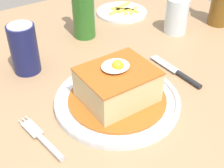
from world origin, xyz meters
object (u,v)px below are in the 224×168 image
object	(u,v)px
soda_can	(24,49)
drinking_glass	(176,18)
fork	(44,141)
beer_bottle_green	(83,4)
main_plate	(117,100)
side_plate_fries	(122,12)
knife	(181,75)

from	to	relation	value
soda_can	drinking_glass	bearing A→B (deg)	-6.72
fork	soda_can	distance (m)	0.26
beer_bottle_green	drinking_glass	xyz separation A→B (m)	(0.24, -0.13, -0.05)
main_plate	side_plate_fries	world-z (taller)	main_plate
main_plate	drinking_glass	xyz separation A→B (m)	(0.34, 0.18, 0.04)
fork	beer_bottle_green	bearing A→B (deg)	49.57
main_plate	knife	size ratio (longest dim) A/B	1.65
beer_bottle_green	side_plate_fries	bearing A→B (deg)	20.19
soda_can	drinking_glass	distance (m)	0.45
drinking_glass	side_plate_fries	world-z (taller)	drinking_glass
knife	side_plate_fries	size ratio (longest dim) A/B	0.97
soda_can	beer_bottle_green	bearing A→B (deg)	20.37
soda_can	fork	bearing A→B (deg)	-105.32
beer_bottle_green	main_plate	bearing A→B (deg)	-107.83
main_plate	side_plate_fries	xyz separation A→B (m)	(0.29, 0.38, -0.00)
side_plate_fries	fork	bearing A→B (deg)	-139.59
fork	side_plate_fries	distance (m)	0.61
fork	drinking_glass	world-z (taller)	drinking_glass
drinking_glass	side_plate_fries	xyz separation A→B (m)	(-0.05, 0.20, -0.04)
knife	drinking_glass	xyz separation A→B (m)	(0.15, 0.18, 0.04)
main_plate	beer_bottle_green	distance (m)	0.34
soda_can	side_plate_fries	size ratio (longest dim) A/B	0.73
fork	main_plate	bearing A→B (deg)	5.59
main_plate	fork	xyz separation A→B (m)	(-0.18, -0.02, -0.00)
knife	beer_bottle_green	size ratio (longest dim) A/B	0.62
knife	beer_bottle_green	bearing A→B (deg)	105.38
beer_bottle_green	drinking_glass	size ratio (longest dim) A/B	2.53
knife	drinking_glass	size ratio (longest dim) A/B	1.57
side_plate_fries	main_plate	bearing A→B (deg)	-127.06
main_plate	beer_bottle_green	xyz separation A→B (m)	(0.10, 0.31, 0.09)
beer_bottle_green	drinking_glass	world-z (taller)	beer_bottle_green
beer_bottle_green	side_plate_fries	world-z (taller)	beer_bottle_green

